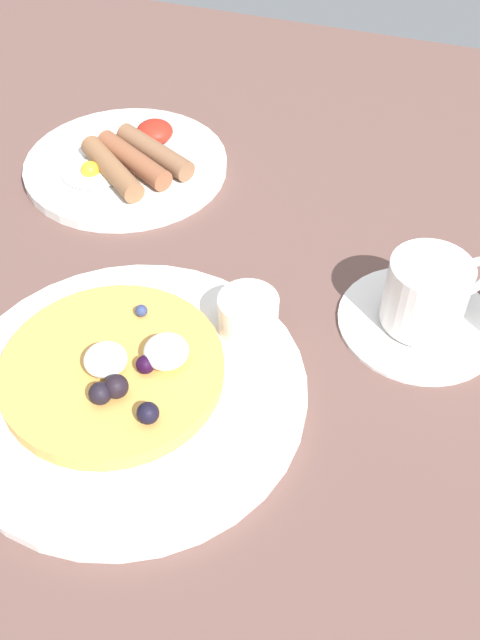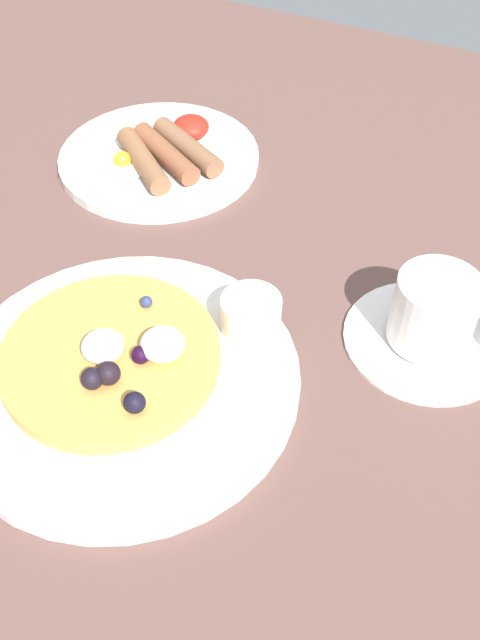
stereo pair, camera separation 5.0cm
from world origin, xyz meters
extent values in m
cube|color=brown|center=(0.00, 0.00, -0.01)|extent=(2.01, 1.34, 0.03)
cylinder|color=white|center=(-0.07, -0.05, 0.01)|extent=(0.29, 0.29, 0.01)
cylinder|color=gold|center=(-0.09, -0.04, 0.02)|extent=(0.18, 0.18, 0.01)
sphere|color=black|center=(-0.09, -0.05, 0.03)|extent=(0.02, 0.02, 0.02)
sphere|color=red|center=(-0.09, -0.04, 0.03)|extent=(0.02, 0.02, 0.02)
sphere|color=black|center=(-0.06, -0.04, 0.03)|extent=(0.02, 0.02, 0.02)
sphere|color=black|center=(-0.08, -0.08, 0.03)|extent=(0.02, 0.02, 0.02)
sphere|color=black|center=(-0.04, -0.08, 0.03)|extent=(0.02, 0.02, 0.02)
sphere|color=navy|center=(-0.09, -0.04, 0.03)|extent=(0.01, 0.01, 0.01)
sphere|color=black|center=(-0.07, -0.07, 0.03)|extent=(0.02, 0.02, 0.02)
sphere|color=navy|center=(-0.09, 0.01, 0.03)|extent=(0.01, 0.01, 0.01)
ellipsoid|color=white|center=(-0.05, -0.03, 0.04)|extent=(0.04, 0.04, 0.02)
ellipsoid|color=white|center=(-0.09, -0.05, 0.04)|extent=(0.03, 0.03, 0.02)
cylinder|color=white|center=(0.00, 0.04, 0.03)|extent=(0.05, 0.05, 0.03)
cylinder|color=#5A2C11|center=(0.00, 0.04, 0.03)|extent=(0.04, 0.04, 0.00)
cylinder|color=white|center=(-0.21, 0.23, 0.01)|extent=(0.23, 0.23, 0.01)
cylinder|color=brown|center=(-0.18, 0.24, 0.02)|extent=(0.11, 0.07, 0.02)
cylinder|color=brown|center=(-0.19, 0.22, 0.02)|extent=(0.11, 0.07, 0.02)
cylinder|color=brown|center=(-0.21, 0.20, 0.02)|extent=(0.10, 0.08, 0.02)
ellipsoid|color=white|center=(-0.23, 0.19, 0.01)|extent=(0.07, 0.06, 0.01)
sphere|color=yellow|center=(-0.23, 0.19, 0.02)|extent=(0.02, 0.02, 0.02)
ellipsoid|color=#B02417|center=(-0.20, 0.28, 0.02)|extent=(0.04, 0.04, 0.02)
cylinder|color=white|center=(0.14, 0.10, 0.00)|extent=(0.14, 0.14, 0.01)
cylinder|color=white|center=(0.14, 0.10, 0.04)|extent=(0.07, 0.07, 0.06)
cylinder|color=#9D7C58|center=(0.14, 0.10, 0.06)|extent=(0.06, 0.06, 0.01)
camera|label=1|loc=(0.13, -0.34, 0.45)|focal=38.83mm
camera|label=2|loc=(0.17, -0.32, 0.45)|focal=38.83mm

